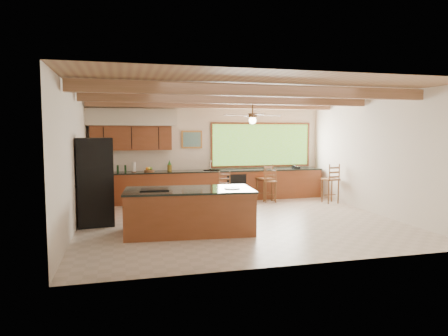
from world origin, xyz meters
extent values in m
plane|color=beige|center=(0.00, 0.00, 0.00)|extent=(7.20, 7.20, 0.00)
cube|color=silver|center=(0.00, 3.25, 1.50)|extent=(7.20, 0.04, 3.00)
cube|color=silver|center=(0.00, -3.25, 1.50)|extent=(7.20, 0.04, 3.00)
cube|color=silver|center=(-3.60, 0.00, 1.50)|extent=(0.04, 6.50, 3.00)
cube|color=silver|center=(3.60, 0.00, 1.50)|extent=(0.04, 6.50, 3.00)
cube|color=#916E48|center=(0.00, 0.00, 3.00)|extent=(7.20, 6.50, 0.04)
cube|color=#9B674D|center=(0.00, -1.60, 2.86)|extent=(7.10, 0.15, 0.22)
cube|color=#9B674D|center=(0.00, 0.50, 2.86)|extent=(7.10, 0.15, 0.22)
cube|color=#9B674D|center=(0.00, 2.30, 2.86)|extent=(7.10, 0.15, 0.22)
cube|color=brown|center=(-2.35, 3.06, 1.90)|extent=(2.30, 0.35, 0.70)
cube|color=beige|center=(-2.35, 2.99, 2.50)|extent=(2.60, 0.50, 0.48)
cylinder|color=#FFEABF|center=(-3.05, 2.99, 2.27)|extent=(0.10, 0.10, 0.01)
cylinder|color=#FFEABF|center=(-1.65, 2.99, 2.27)|extent=(0.10, 0.10, 0.01)
cube|color=#8BBE44|center=(1.70, 3.22, 1.67)|extent=(3.20, 0.04, 1.30)
cube|color=#AA7134|center=(-0.55, 3.22, 1.85)|extent=(0.64, 0.03, 0.54)
cube|color=#457D5F|center=(-0.55, 3.20, 1.85)|extent=(0.54, 0.01, 0.44)
cube|color=brown|center=(0.00, 2.91, 0.44)|extent=(7.00, 0.65, 0.88)
cube|color=black|center=(0.00, 2.91, 0.90)|extent=(7.04, 0.69, 0.04)
cube|color=brown|center=(-3.26, 1.35, 0.44)|extent=(0.65, 2.35, 0.88)
cube|color=black|center=(-3.26, 1.35, 0.90)|extent=(0.69, 2.39, 0.04)
cube|color=black|center=(0.70, 2.58, 0.42)|extent=(0.60, 0.02, 0.78)
cube|color=silver|center=(0.00, 2.91, 0.91)|extent=(0.50, 0.38, 0.03)
cylinder|color=silver|center=(0.00, 3.11, 1.07)|extent=(0.03, 0.03, 0.30)
cylinder|color=silver|center=(0.00, 3.01, 1.20)|extent=(0.03, 0.20, 0.03)
cylinder|color=white|center=(-2.30, 2.95, 1.06)|extent=(0.12, 0.12, 0.29)
cylinder|color=#173916|center=(-2.76, 2.92, 1.02)|extent=(0.06, 0.06, 0.21)
cylinder|color=#173916|center=(-2.54, 2.94, 1.03)|extent=(0.06, 0.06, 0.21)
cube|color=black|center=(2.74, 2.82, 0.97)|extent=(0.25, 0.21, 0.10)
cube|color=brown|center=(-1.30, -0.82, 0.43)|extent=(2.66, 1.40, 0.87)
cube|color=black|center=(-1.30, -0.82, 0.89)|extent=(2.70, 1.44, 0.04)
cube|color=black|center=(-2.00, -0.76, 0.92)|extent=(0.61, 0.50, 0.02)
cylinder|color=white|center=(-0.43, -0.97, 0.92)|extent=(0.32, 0.32, 0.02)
cube|color=black|center=(-3.22, 0.40, 0.98)|extent=(0.83, 0.81, 1.95)
cube|color=silver|center=(-2.84, 0.40, 0.98)|extent=(0.03, 0.05, 1.79)
cube|color=brown|center=(0.10, 1.60, 0.62)|extent=(0.49, 0.49, 0.04)
cylinder|color=brown|center=(-0.05, 1.45, 0.30)|extent=(0.03, 0.03, 0.60)
cylinder|color=brown|center=(0.25, 1.45, 0.30)|extent=(0.03, 0.03, 0.60)
cylinder|color=brown|center=(-0.05, 1.75, 0.30)|extent=(0.03, 0.03, 0.60)
cylinder|color=brown|center=(0.25, 1.75, 0.30)|extent=(0.03, 0.03, 0.60)
cube|color=brown|center=(1.63, 2.20, 0.62)|extent=(0.45, 0.45, 0.04)
cylinder|color=brown|center=(1.49, 2.06, 0.30)|extent=(0.03, 0.03, 0.60)
cylinder|color=brown|center=(1.78, 2.06, 0.30)|extent=(0.03, 0.03, 0.60)
cylinder|color=brown|center=(1.49, 2.35, 0.30)|extent=(0.03, 0.03, 0.60)
cylinder|color=brown|center=(1.78, 2.35, 0.30)|extent=(0.03, 0.03, 0.60)
cube|color=brown|center=(1.54, 2.45, 0.68)|extent=(0.52, 0.52, 0.04)
cylinder|color=brown|center=(1.38, 2.29, 0.33)|extent=(0.04, 0.04, 0.66)
cylinder|color=brown|center=(1.70, 2.29, 0.33)|extent=(0.04, 0.04, 0.66)
cylinder|color=brown|center=(1.38, 2.61, 0.33)|extent=(0.04, 0.04, 0.66)
cylinder|color=brown|center=(1.70, 2.61, 0.33)|extent=(0.04, 0.04, 0.66)
cube|color=brown|center=(3.27, 1.60, 0.70)|extent=(0.45, 0.45, 0.04)
cylinder|color=brown|center=(3.11, 1.44, 0.34)|extent=(0.04, 0.04, 0.68)
cylinder|color=brown|center=(3.43, 1.44, 0.34)|extent=(0.04, 0.04, 0.68)
cylinder|color=brown|center=(3.11, 1.76, 0.34)|extent=(0.04, 0.04, 0.68)
cylinder|color=brown|center=(3.43, 1.76, 0.34)|extent=(0.04, 0.04, 0.68)
camera|label=1|loc=(-2.60, -8.85, 2.07)|focal=32.00mm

